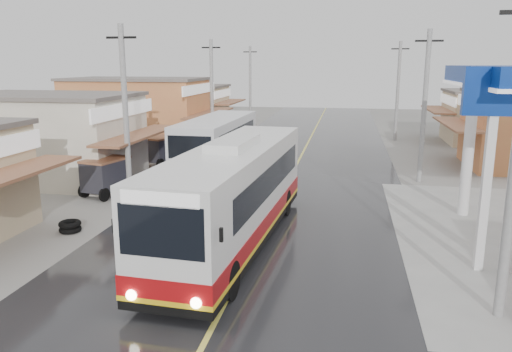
% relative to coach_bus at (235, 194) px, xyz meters
% --- Properties ---
extents(ground, '(120.00, 120.00, 0.00)m').
position_rel_coach_bus_xyz_m(ground, '(0.75, -3.96, -1.81)').
color(ground, slate).
rests_on(ground, ground).
extents(road, '(12.00, 90.00, 0.02)m').
position_rel_coach_bus_xyz_m(road, '(0.75, 11.04, -1.80)').
color(road, black).
rests_on(road, ground).
extents(centre_line, '(0.15, 90.00, 0.01)m').
position_rel_coach_bus_xyz_m(centre_line, '(0.75, 11.04, -1.79)').
color(centre_line, '#D8CC4C').
rests_on(centre_line, road).
extents(shopfronts_left, '(11.00, 44.00, 5.20)m').
position_rel_coach_bus_xyz_m(shopfronts_left, '(-12.25, 14.04, -1.81)').
color(shopfronts_left, '#C4B086').
rests_on(shopfronts_left, ground).
extents(utility_poles_left, '(1.60, 50.00, 8.00)m').
position_rel_coach_bus_xyz_m(utility_poles_left, '(-6.25, 12.04, -1.81)').
color(utility_poles_left, gray).
rests_on(utility_poles_left, ground).
extents(utility_poles_right, '(1.60, 36.00, 8.00)m').
position_rel_coach_bus_xyz_m(utility_poles_right, '(7.75, 11.04, -1.81)').
color(utility_poles_right, gray).
rests_on(utility_poles_right, ground).
extents(coach_bus, '(3.47, 12.17, 3.76)m').
position_rel_coach_bus_xyz_m(coach_bus, '(0.00, 0.00, 0.00)').
color(coach_bus, silver).
rests_on(coach_bus, road).
extents(second_bus, '(2.88, 9.63, 3.17)m').
position_rel_coach_bus_xyz_m(second_bus, '(-3.64, 11.45, -0.10)').
color(second_bus, silver).
rests_on(second_bus, road).
extents(cyclist, '(1.14, 1.86, 1.90)m').
position_rel_coach_bus_xyz_m(cyclist, '(-2.56, 1.86, -1.19)').
color(cyclist, black).
rests_on(cyclist, ground).
extents(tricycle_near, '(2.02, 2.64, 1.82)m').
position_rel_coach_bus_xyz_m(tricycle_near, '(-7.61, 5.36, -0.77)').
color(tricycle_near, '#26262D').
rests_on(tricycle_near, ground).
extents(tricycle_far, '(2.17, 2.71, 1.81)m').
position_rel_coach_bus_xyz_m(tricycle_far, '(-7.62, 12.84, -0.78)').
color(tricycle_far, '#26262D').
rests_on(tricycle_far, ground).
extents(tyre_stack, '(0.84, 0.84, 0.43)m').
position_rel_coach_bus_xyz_m(tyre_stack, '(-6.46, 0.06, -1.60)').
color(tyre_stack, black).
rests_on(tyre_stack, ground).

